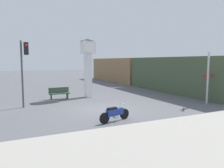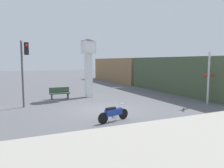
{
  "view_description": "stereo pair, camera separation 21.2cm",
  "coord_description": "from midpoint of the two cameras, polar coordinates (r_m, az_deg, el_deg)",
  "views": [
    {
      "loc": [
        -5.33,
        -12.4,
        3.04
      ],
      "look_at": [
        1.11,
        1.29,
        1.43
      ],
      "focal_mm": 35.0,
      "sensor_mm": 36.0,
      "label": 1
    },
    {
      "loc": [
        -5.14,
        -12.49,
        3.04
      ],
      "look_at": [
        1.11,
        1.29,
        1.43
      ],
      "focal_mm": 35.0,
      "sensor_mm": 36.0,
      "label": 2
    }
  ],
  "objects": [
    {
      "name": "ground_plane",
      "position": [
        13.84,
        -2.35,
        -6.62
      ],
      "size": [
        120.0,
        120.0,
        0.0
      ],
      "primitive_type": "plane",
      "color": "#56565B"
    },
    {
      "name": "clock_tower",
      "position": [
        18.31,
        -6.66,
        6.57
      ],
      "size": [
        1.21,
        1.21,
        4.86
      ],
      "color": "white",
      "rests_on": "ground_plane"
    },
    {
      "name": "freight_train",
      "position": [
        27.35,
        7.33,
        3.21
      ],
      "size": [
        2.8,
        26.21,
        3.4
      ],
      "color": "#425138",
      "rests_on": "ground_plane"
    },
    {
      "name": "traffic_light",
      "position": [
        15.19,
        -22.37,
        5.35
      ],
      "size": [
        0.5,
        0.35,
        4.32
      ],
      "color": "#47474C",
      "rests_on": "ground_plane"
    },
    {
      "name": "bench",
      "position": [
        17.98,
        -13.98,
        -2.27
      ],
      "size": [
        1.6,
        0.44,
        0.92
      ],
      "color": "#384C38",
      "rests_on": "ground_plane"
    },
    {
      "name": "railroad_crossing_signal",
      "position": [
        16.87,
        23.46,
        2.04
      ],
      "size": [
        0.9,
        0.82,
        3.66
      ],
      "color": "#B7B7BC",
      "rests_on": "ground_plane"
    },
    {
      "name": "motorcycle",
      "position": [
        11.05,
        0.18,
        -7.75
      ],
      "size": [
        1.84,
        0.65,
        0.83
      ],
      "rotation": [
        0.0,
        0.0,
        0.27
      ],
      "color": "black",
      "rests_on": "ground_plane"
    },
    {
      "name": "sidewalk_strip",
      "position": [
        8.3,
        16.78,
        -15.33
      ],
      "size": [
        36.0,
        6.0,
        0.1
      ],
      "color": "#9E998E",
      "rests_on": "ground_plane"
    }
  ]
}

